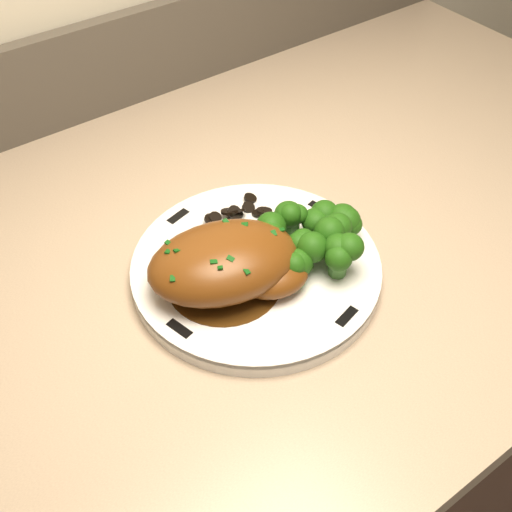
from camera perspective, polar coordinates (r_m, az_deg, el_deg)
plate at (r=0.63m, az=0.00°, el=-1.16°), size 0.27×0.27×0.02m
rim_accent_0 at (r=0.69m, az=5.68°, el=4.29°), size 0.02×0.03×0.00m
rim_accent_1 at (r=0.68m, az=-6.94°, el=3.51°), size 0.03×0.02×0.00m
rim_accent_2 at (r=0.58m, az=-6.82°, el=-6.45°), size 0.02×0.03×0.00m
rim_accent_3 at (r=0.59m, az=8.07°, el=-5.36°), size 0.03×0.02×0.00m
gravy_pool at (r=0.61m, az=-2.83°, el=-2.34°), size 0.11×0.11×0.00m
chicken_breast at (r=0.59m, az=-2.40°, el=-0.68°), size 0.16×0.13×0.06m
mushroom_pile at (r=0.66m, az=-0.59°, el=3.17°), size 0.08×0.06×0.02m
broccoli_florets at (r=0.62m, az=4.70°, el=1.47°), size 0.11×0.09×0.04m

